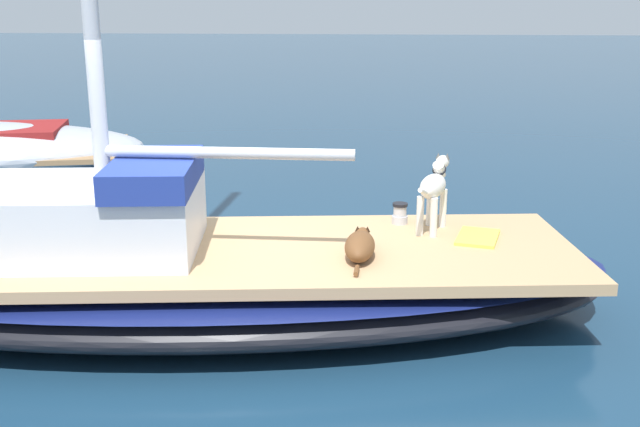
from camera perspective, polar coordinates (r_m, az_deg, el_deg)
name	(u,v)px	position (r m, az deg, el deg)	size (l,w,h in m)	color
ground_plane	(213,316)	(7.12, -8.11, -7.65)	(120.00, 120.00, 0.00)	navy
sailboat_main	(211,282)	(7.00, -8.22, -5.13)	(3.40, 7.49, 0.66)	black
cabin_house	(81,213)	(6.99, -17.58, 0.05)	(1.66, 2.38, 0.84)	silver
dog_white	(434,188)	(7.33, 8.59, 1.95)	(0.92, 0.39, 0.70)	silver
dog_brown	(360,245)	(6.56, 3.04, -2.42)	(0.95, 0.28, 0.22)	brown
deck_winch	(400,214)	(7.58, 6.05, -0.04)	(0.16, 0.16, 0.21)	#B7B7BC
deck_towel	(478,237)	(7.23, 11.82, -1.76)	(0.56, 0.36, 0.03)	#D8D14C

